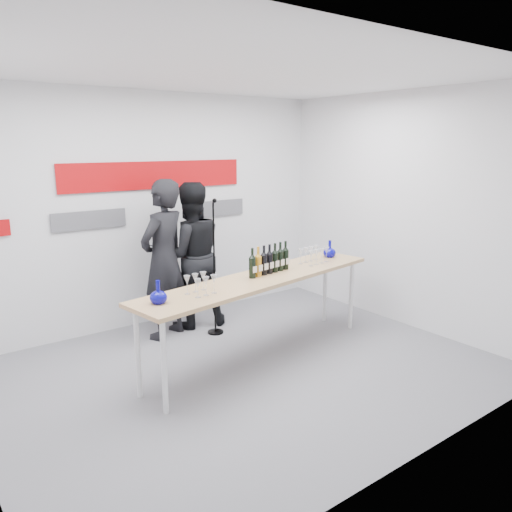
# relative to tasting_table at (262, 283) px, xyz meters

# --- Properties ---
(ground) EXTENTS (5.00, 5.00, 0.00)m
(ground) POSITION_rel_tasting_table_xyz_m (-0.32, -0.16, -0.86)
(ground) COLOR slate
(ground) RESTS_ON ground
(back_wall) EXTENTS (5.00, 0.04, 3.00)m
(back_wall) POSITION_rel_tasting_table_xyz_m (-0.32, 1.84, 0.64)
(back_wall) COLOR silver
(back_wall) RESTS_ON ground
(signage) EXTENTS (3.38, 0.02, 0.79)m
(signage) POSITION_rel_tasting_table_xyz_m (-0.38, 1.81, 0.94)
(signage) COLOR #AD070B
(signage) RESTS_ON back_wall
(tasting_table) EXTENTS (3.18, 1.10, 0.93)m
(tasting_table) POSITION_rel_tasting_table_xyz_m (0.00, 0.00, 0.00)
(tasting_table) COLOR tan
(tasting_table) RESTS_ON ground
(wine_bottles) EXTENTS (0.62, 0.17, 0.33)m
(wine_bottles) POSITION_rel_tasting_table_xyz_m (0.16, 0.07, 0.24)
(wine_bottles) COLOR black
(wine_bottles) RESTS_ON tasting_table
(decanter_left) EXTENTS (0.16, 0.16, 0.21)m
(decanter_left) POSITION_rel_tasting_table_xyz_m (-1.30, -0.16, 0.18)
(decanter_left) COLOR #080788
(decanter_left) RESTS_ON tasting_table
(decanter_right) EXTENTS (0.16, 0.16, 0.21)m
(decanter_right) POSITION_rel_tasting_table_xyz_m (1.28, 0.25, 0.18)
(decanter_right) COLOR #080788
(decanter_right) RESTS_ON tasting_table
(glasses_left) EXTENTS (0.29, 0.25, 0.18)m
(glasses_left) POSITION_rel_tasting_table_xyz_m (-0.84, -0.13, 0.16)
(glasses_left) COLOR silver
(glasses_left) RESTS_ON tasting_table
(glasses_right) EXTENTS (0.39, 0.27, 0.18)m
(glasses_right) POSITION_rel_tasting_table_xyz_m (0.90, 0.14, 0.16)
(glasses_right) COLOR silver
(glasses_right) RESTS_ON tasting_table
(presenter_left) EXTENTS (0.84, 0.71, 1.95)m
(presenter_left) POSITION_rel_tasting_table_xyz_m (-0.55, 1.23, 0.11)
(presenter_left) COLOR black
(presenter_left) RESTS_ON ground
(presenter_right) EXTENTS (1.05, 0.90, 1.88)m
(presenter_right) POSITION_rel_tasting_table_xyz_m (-0.10, 1.37, 0.08)
(presenter_right) COLOR black
(presenter_right) RESTS_ON ground
(mic_stand) EXTENTS (0.20, 0.20, 1.71)m
(mic_stand) POSITION_rel_tasting_table_xyz_m (-0.02, 0.93, -0.34)
(mic_stand) COLOR black
(mic_stand) RESTS_ON ground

